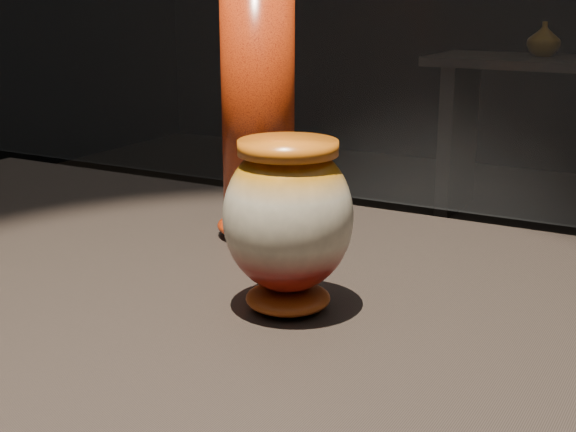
% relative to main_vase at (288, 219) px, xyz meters
% --- Properties ---
extents(main_vase, '(0.15, 0.15, 0.19)m').
position_rel_main_vase_xyz_m(main_vase, '(0.00, 0.00, 0.00)').
color(main_vase, maroon).
rests_on(main_vase, display_plinth).
extents(tall_vase, '(0.14, 0.14, 0.39)m').
position_rel_main_vase_xyz_m(tall_vase, '(-0.17, 0.23, 0.08)').
color(tall_vase, red).
rests_on(tall_vase, display_plinth).
extents(back_vase_left, '(0.25, 0.25, 0.18)m').
position_rel_main_vase_xyz_m(back_vase_left, '(-0.53, 3.78, -0.01)').
color(back_vase_left, brown).
rests_on(back_vase_left, back_shelf).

